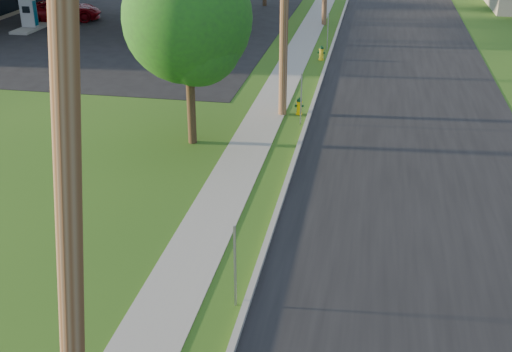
{
  "coord_description": "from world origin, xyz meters",
  "views": [
    {
      "loc": [
        2.83,
        -7.18,
        8.52
      ],
      "look_at": [
        0.0,
        8.0,
        1.4
      ],
      "focal_mm": 45.0,
      "sensor_mm": 36.0,
      "label": 1
    }
  ],
  "objects_px": {
    "tree_verge": "(190,24)",
    "hydrant_mid": "(299,106)",
    "fuel_pump_sw": "(59,7)",
    "hydrant_far": "(321,53)",
    "fuel_pump_se": "(186,12)",
    "fuel_pump_nw": "(29,18)",
    "fuel_pump_ne": "(168,24)",
    "car_red": "(62,10)",
    "utility_pole_near": "(69,224)"
  },
  "relations": [
    {
      "from": "fuel_pump_ne",
      "to": "fuel_pump_sw",
      "type": "distance_m",
      "value": 9.85
    },
    {
      "from": "utility_pole_near",
      "to": "fuel_pump_se",
      "type": "distance_m",
      "value": 36.34
    },
    {
      "from": "tree_verge",
      "to": "fuel_pump_nw",
      "type": "bearing_deg",
      "value": 132.52
    },
    {
      "from": "fuel_pump_nw",
      "to": "tree_verge",
      "type": "xyz_separation_m",
      "value": [
        15.29,
        -16.67,
        3.5
      ]
    },
    {
      "from": "hydrant_mid",
      "to": "car_red",
      "type": "bearing_deg",
      "value": 138.23
    },
    {
      "from": "fuel_pump_nw",
      "to": "fuel_pump_se",
      "type": "bearing_deg",
      "value": 23.96
    },
    {
      "from": "car_red",
      "to": "fuel_pump_se",
      "type": "bearing_deg",
      "value": -104.72
    },
    {
      "from": "fuel_pump_nw",
      "to": "fuel_pump_sw",
      "type": "distance_m",
      "value": 4.0
    },
    {
      "from": "fuel_pump_sw",
      "to": "tree_verge",
      "type": "xyz_separation_m",
      "value": [
        15.29,
        -20.67,
        3.5
      ]
    },
    {
      "from": "fuel_pump_sw",
      "to": "fuel_pump_se",
      "type": "distance_m",
      "value": 9.0
    },
    {
      "from": "fuel_pump_se",
      "to": "hydrant_mid",
      "type": "distance_m",
      "value": 19.4
    },
    {
      "from": "tree_verge",
      "to": "utility_pole_near",
      "type": "bearing_deg",
      "value": -79.66
    },
    {
      "from": "fuel_pump_sw",
      "to": "hydrant_mid",
      "type": "distance_m",
      "value": 25.09
    },
    {
      "from": "tree_verge",
      "to": "fuel_pump_se",
      "type": "bearing_deg",
      "value": 106.92
    },
    {
      "from": "fuel_pump_ne",
      "to": "hydrant_far",
      "type": "xyz_separation_m",
      "value": [
        9.64,
        -4.13,
        -0.35
      ]
    },
    {
      "from": "fuel_pump_sw",
      "to": "fuel_pump_se",
      "type": "xyz_separation_m",
      "value": [
        9.0,
        0.0,
        0.0
      ]
    },
    {
      "from": "utility_pole_near",
      "to": "hydrant_far",
      "type": "xyz_separation_m",
      "value": [
        0.74,
        26.87,
        -4.43
      ]
    },
    {
      "from": "fuel_pump_sw",
      "to": "hydrant_far",
      "type": "distance_m",
      "value": 20.34
    },
    {
      "from": "fuel_pump_ne",
      "to": "hydrant_far",
      "type": "height_order",
      "value": "fuel_pump_ne"
    },
    {
      "from": "hydrant_far",
      "to": "fuel_pump_nw",
      "type": "bearing_deg",
      "value": 167.51
    },
    {
      "from": "fuel_pump_nw",
      "to": "fuel_pump_sw",
      "type": "bearing_deg",
      "value": 90.0
    },
    {
      "from": "tree_verge",
      "to": "hydrant_far",
      "type": "bearing_deg",
      "value": 75.04
    },
    {
      "from": "hydrant_mid",
      "to": "car_red",
      "type": "xyz_separation_m",
      "value": [
        -17.83,
        15.92,
        0.35
      ]
    },
    {
      "from": "utility_pole_near",
      "to": "fuel_pump_sw",
      "type": "bearing_deg",
      "value": 117.09
    },
    {
      "from": "fuel_pump_se",
      "to": "car_red",
      "type": "bearing_deg",
      "value": -173.41
    },
    {
      "from": "utility_pole_near",
      "to": "fuel_pump_ne",
      "type": "relative_size",
      "value": 2.96
    },
    {
      "from": "tree_verge",
      "to": "hydrant_mid",
      "type": "height_order",
      "value": "tree_verge"
    },
    {
      "from": "fuel_pump_sw",
      "to": "hydrant_mid",
      "type": "xyz_separation_m",
      "value": [
        18.56,
        -16.88,
        -0.38
      ]
    },
    {
      "from": "tree_verge",
      "to": "hydrant_mid",
      "type": "bearing_deg",
      "value": 49.21
    },
    {
      "from": "fuel_pump_nw",
      "to": "fuel_pump_sw",
      "type": "relative_size",
      "value": 1.0
    },
    {
      "from": "fuel_pump_se",
      "to": "fuel_pump_nw",
      "type": "bearing_deg",
      "value": -156.04
    },
    {
      "from": "fuel_pump_nw",
      "to": "hydrant_mid",
      "type": "xyz_separation_m",
      "value": [
        18.56,
        -12.88,
        -0.38
      ]
    },
    {
      "from": "fuel_pump_se",
      "to": "hydrant_mid",
      "type": "height_order",
      "value": "fuel_pump_se"
    },
    {
      "from": "utility_pole_near",
      "to": "fuel_pump_nw",
      "type": "relative_size",
      "value": 2.96
    },
    {
      "from": "hydrant_far",
      "to": "car_red",
      "type": "relative_size",
      "value": 0.15
    },
    {
      "from": "fuel_pump_ne",
      "to": "car_red",
      "type": "bearing_deg",
      "value": 159.78
    },
    {
      "from": "fuel_pump_ne",
      "to": "hydrant_mid",
      "type": "height_order",
      "value": "fuel_pump_ne"
    },
    {
      "from": "tree_verge",
      "to": "hydrant_mid",
      "type": "relative_size",
      "value": 9.3
    },
    {
      "from": "tree_verge",
      "to": "hydrant_far",
      "type": "xyz_separation_m",
      "value": [
        3.35,
        12.54,
        -3.85
      ]
    },
    {
      "from": "fuel_pump_se",
      "to": "utility_pole_near",
      "type": "bearing_deg",
      "value": -75.73
    },
    {
      "from": "fuel_pump_sw",
      "to": "tree_verge",
      "type": "distance_m",
      "value": 25.95
    },
    {
      "from": "car_red",
      "to": "utility_pole_near",
      "type": "bearing_deg",
      "value": -174.56
    },
    {
      "from": "tree_verge",
      "to": "fuel_pump_sw",
      "type": "bearing_deg",
      "value": 126.48
    },
    {
      "from": "fuel_pump_se",
      "to": "hydrant_far",
      "type": "bearing_deg",
      "value": -40.14
    },
    {
      "from": "hydrant_mid",
      "to": "tree_verge",
      "type": "bearing_deg",
      "value": -130.79
    },
    {
      "from": "hydrant_mid",
      "to": "fuel_pump_nw",
      "type": "bearing_deg",
      "value": 145.25
    },
    {
      "from": "utility_pole_near",
      "to": "fuel_pump_nw",
      "type": "xyz_separation_m",
      "value": [
        -17.9,
        31.0,
        -4.08
      ]
    },
    {
      "from": "tree_verge",
      "to": "hydrant_mid",
      "type": "distance_m",
      "value": 6.34
    },
    {
      "from": "fuel_pump_se",
      "to": "hydrant_mid",
      "type": "relative_size",
      "value": 4.53
    },
    {
      "from": "hydrant_mid",
      "to": "hydrant_far",
      "type": "relative_size",
      "value": 0.92
    }
  ]
}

